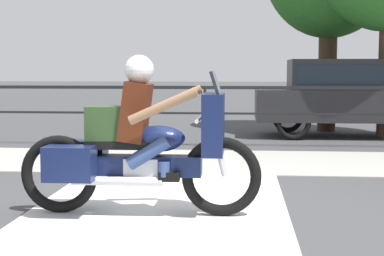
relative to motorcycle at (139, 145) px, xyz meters
name	(u,v)px	position (x,y,z in m)	size (l,w,h in m)	color
ground_plane	(173,214)	(0.33, 0.03, -0.70)	(120.00, 120.00, 0.00)	#424244
sidewalk_band	(198,161)	(0.33, 3.43, -0.69)	(44.00, 2.40, 0.01)	#A8A59E
crosswalk_band	(154,218)	(0.16, -0.17, -0.69)	(2.65, 6.00, 0.01)	silver
fence_railing	(205,99)	(0.33, 5.19, 0.20)	(36.00, 0.05, 1.13)	black
motorcycle	(139,145)	(0.00, 0.00, 0.00)	(2.42, 0.76, 1.59)	black
parked_car	(345,93)	(3.20, 7.05, 0.24)	(3.96, 1.62, 1.65)	#232326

